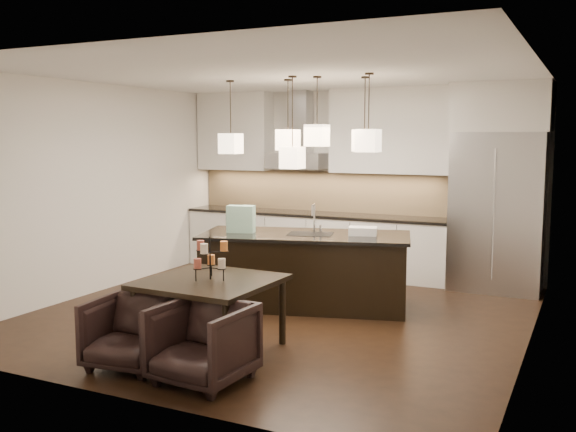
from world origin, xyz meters
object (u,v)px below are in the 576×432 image
at_px(island_body, 305,272).
at_px(armchair_right, 203,343).
at_px(dining_table, 211,315).
at_px(armchair_left, 131,333).
at_px(refrigerator, 497,212).

relative_size(island_body, armchair_right, 3.25).
xyz_separation_m(dining_table, armchair_right, (0.38, -0.73, -0.01)).
bearing_deg(armchair_right, armchair_left, -177.72).
relative_size(island_body, armchair_left, 3.46).
height_order(dining_table, armchair_left, dining_table).
relative_size(refrigerator, armchair_right, 2.85).
bearing_deg(island_body, dining_table, -109.46).
height_order(armchair_left, armchair_right, armchair_right).
bearing_deg(dining_table, armchair_left, -118.41).
bearing_deg(armchair_left, refrigerator, 54.14).
bearing_deg(refrigerator, armchair_right, -110.99).
bearing_deg(dining_table, refrigerator, 62.97).
distance_m(refrigerator, island_body, 2.83).
distance_m(refrigerator, armchair_right, 4.95).
height_order(island_body, dining_table, island_body).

